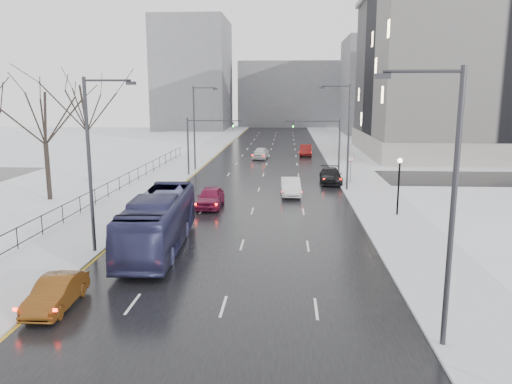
% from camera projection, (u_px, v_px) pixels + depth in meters
% --- Properties ---
extents(road, '(16.00, 150.00, 0.04)m').
position_uv_depth(road, '(267.00, 162.00, 67.61)').
color(road, black).
rests_on(road, ground).
extents(cross_road, '(130.00, 10.00, 0.04)m').
position_uv_depth(cross_road, '(263.00, 176.00, 55.85)').
color(cross_road, black).
rests_on(cross_road, ground).
extents(sidewalk_left, '(5.00, 150.00, 0.16)m').
position_uv_depth(sidewalk_left, '(191.00, 161.00, 68.24)').
color(sidewalk_left, silver).
rests_on(sidewalk_left, ground).
extents(sidewalk_right, '(5.00, 150.00, 0.16)m').
position_uv_depth(sidewalk_right, '(345.00, 162.00, 66.95)').
color(sidewalk_right, silver).
rests_on(sidewalk_right, ground).
extents(park_strip, '(14.00, 150.00, 0.12)m').
position_uv_depth(park_strip, '(123.00, 161.00, 68.83)').
color(park_strip, white).
rests_on(park_strip, ground).
extents(tree_park_d, '(8.75, 8.75, 12.50)m').
position_uv_depth(tree_park_d, '(50.00, 201.00, 43.24)').
color(tree_park_d, black).
rests_on(tree_park_d, ground).
extents(tree_park_e, '(9.45, 9.45, 13.50)m').
position_uv_depth(tree_park_e, '(90.00, 181.00, 53.06)').
color(tree_park_e, black).
rests_on(tree_park_e, ground).
extents(iron_fence, '(0.06, 70.00, 1.30)m').
position_uv_depth(iron_fence, '(85.00, 201.00, 38.85)').
color(iron_fence, black).
rests_on(iron_fence, sidewalk_left).
extents(streetlight_r_near, '(2.95, 0.25, 10.00)m').
position_uv_depth(streetlight_r_near, '(447.00, 197.00, 17.06)').
color(streetlight_r_near, '#2D2D33').
rests_on(streetlight_r_near, ground).
extents(streetlight_r_mid, '(2.95, 0.25, 10.00)m').
position_uv_depth(streetlight_r_mid, '(346.00, 132.00, 46.44)').
color(streetlight_r_mid, '#2D2D33').
rests_on(streetlight_r_mid, ground).
extents(streetlight_l_near, '(2.95, 0.25, 10.00)m').
position_uv_depth(streetlight_l_near, '(93.00, 157.00, 27.86)').
color(streetlight_l_near, '#2D2D33').
rests_on(streetlight_l_near, ground).
extents(streetlight_l_far, '(2.95, 0.25, 10.00)m').
position_uv_depth(streetlight_l_far, '(196.00, 124.00, 59.19)').
color(streetlight_l_far, '#2D2D33').
rests_on(streetlight_l_far, ground).
extents(lamppost_r_mid, '(0.36, 0.36, 4.28)m').
position_uv_depth(lamppost_r_mid, '(399.00, 178.00, 36.99)').
color(lamppost_r_mid, black).
rests_on(lamppost_r_mid, sidewalk_right).
extents(mast_signal_right, '(6.10, 0.33, 6.50)m').
position_uv_depth(mast_signal_right, '(330.00, 140.00, 54.62)').
color(mast_signal_right, '#2D2D33').
rests_on(mast_signal_right, ground).
extents(mast_signal_left, '(6.10, 0.33, 6.50)m').
position_uv_depth(mast_signal_left, '(197.00, 140.00, 55.52)').
color(mast_signal_left, '#2D2D33').
rests_on(mast_signal_left, ground).
extents(no_uturn_sign, '(0.60, 0.06, 2.70)m').
position_uv_depth(no_uturn_sign, '(351.00, 162.00, 50.93)').
color(no_uturn_sign, '#2D2D33').
rests_on(no_uturn_sign, sidewalk_right).
extents(civic_building, '(41.00, 31.00, 24.80)m').
position_uv_depth(civic_building, '(503.00, 80.00, 75.05)').
color(civic_building, gray).
rests_on(civic_building, ground).
extents(bldg_far_right, '(24.00, 20.00, 22.00)m').
position_uv_depth(bldg_far_right, '(395.00, 86.00, 117.64)').
color(bldg_far_right, slate).
rests_on(bldg_far_right, ground).
extents(bldg_far_left, '(18.00, 22.00, 28.00)m').
position_uv_depth(bldg_far_left, '(193.00, 75.00, 129.92)').
color(bldg_far_left, slate).
rests_on(bldg_far_left, ground).
extents(bldg_far_center, '(30.00, 18.00, 18.00)m').
position_uv_depth(bldg_far_center, '(292.00, 94.00, 143.98)').
color(bldg_far_center, slate).
rests_on(bldg_far_center, ground).
extents(sedan_left_near, '(1.51, 4.11, 1.35)m').
position_uv_depth(sedan_left_near, '(56.00, 293.00, 21.33)').
color(sedan_left_near, '#5B320F').
rests_on(sedan_left_near, road).
extents(bus, '(3.37, 11.88, 3.27)m').
position_uv_depth(bus, '(159.00, 221.00, 29.45)').
color(bus, '#2A2B53').
rests_on(bus, road).
extents(sedan_center_near, '(1.98, 4.87, 1.66)m').
position_uv_depth(sedan_center_near, '(210.00, 197.00, 40.40)').
color(sedan_center_near, maroon).
rests_on(sedan_center_near, road).
extents(sedan_right_near, '(1.91, 4.93, 1.60)m').
position_uv_depth(sedan_right_near, '(291.00, 187.00, 45.18)').
color(sedan_right_near, silver).
rests_on(sedan_right_near, road).
extents(sedan_right_far, '(2.23, 5.32, 1.54)m').
position_uv_depth(sedan_right_far, '(331.00, 176.00, 51.42)').
color(sedan_right_far, black).
rests_on(sedan_right_far, road).
extents(sedan_center_far, '(2.45, 4.95, 1.62)m').
position_uv_depth(sedan_center_far, '(261.00, 153.00, 70.87)').
color(sedan_center_far, silver).
rests_on(sedan_center_far, road).
extents(sedan_right_distant, '(2.09, 5.06, 1.63)m').
position_uv_depth(sedan_right_distant, '(306.00, 150.00, 74.63)').
color(sedan_right_distant, maroon).
rests_on(sedan_right_distant, road).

